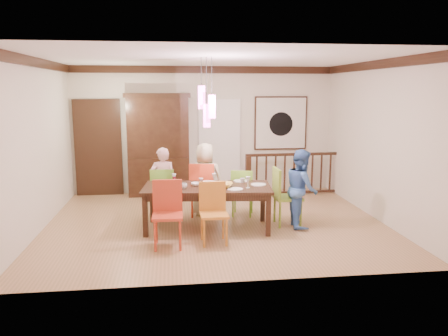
{
  "coord_description": "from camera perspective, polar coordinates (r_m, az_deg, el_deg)",
  "views": [
    {
      "loc": [
        -0.76,
        -7.58,
        2.37
      ],
      "look_at": [
        0.16,
        0.06,
        0.99
      ],
      "focal_mm": 35.0,
      "sensor_mm": 36.0,
      "label": 1
    }
  ],
  "objects": [
    {
      "name": "chair_far_mid",
      "position": [
        8.29,
        -2.77,
        -2.24
      ],
      "size": [
        0.54,
        0.54,
        1.03
      ],
      "rotation": [
        0.0,
        0.0,
        2.97
      ],
      "color": "#F14B24",
      "rests_on": "floor"
    },
    {
      "name": "small_bowl",
      "position": [
        7.5,
        -3.67,
        -2.13
      ],
      "size": [
        0.2,
        0.2,
        0.05
      ],
      "primitive_type": "imported",
      "rotation": [
        0.0,
        0.0,
        -0.14
      ],
      "color": "white",
      "rests_on": "dining_table"
    },
    {
      "name": "pendant_cluster",
      "position": [
        7.28,
        -2.29,
        8.08
      ],
      "size": [
        0.27,
        0.21,
        1.14
      ],
      "color": "#FF4CC1",
      "rests_on": "ceiling"
    },
    {
      "name": "chair_near_left",
      "position": [
        6.68,
        -7.4,
        -5.5
      ],
      "size": [
        0.46,
        0.46,
        1.01
      ],
      "rotation": [
        0.0,
        0.0,
        -0.02
      ],
      "color": "#AC351D",
      "rests_on": "floor"
    },
    {
      "name": "balustrade",
      "position": [
        10.1,
        9.12,
        -0.64
      ],
      "size": [
        2.27,
        0.15,
        0.96
      ],
      "rotation": [
        0.0,
        0.0,
        0.03
      ],
      "color": "black",
      "rests_on": "floor"
    },
    {
      "name": "plate_far_right",
      "position": [
        7.86,
        2.18,
        -1.69
      ],
      "size": [
        0.26,
        0.26,
        0.01
      ],
      "primitive_type": "cylinder",
      "color": "white",
      "rests_on": "dining_table"
    },
    {
      "name": "chair_near_mid",
      "position": [
        6.8,
        -1.33,
        -5.45
      ],
      "size": [
        0.44,
        0.44,
        0.95
      ],
      "rotation": [
        0.0,
        0.0,
        0.03
      ],
      "color": "#BC7223",
      "rests_on": "floor"
    },
    {
      "name": "painting",
      "position": [
        10.39,
        7.41,
        5.83
      ],
      "size": [
        1.25,
        0.06,
        1.25
      ],
      "color": "black",
      "rests_on": "wall_back"
    },
    {
      "name": "panel_door",
      "position": [
        10.25,
        -16.07,
        2.36
      ],
      "size": [
        1.04,
        0.07,
        2.24
      ],
      "primitive_type": "cube",
      "color": "black",
      "rests_on": "wall_back"
    },
    {
      "name": "wall_right",
      "position": [
        8.51,
        19.4,
        3.38
      ],
      "size": [
        0.0,
        5.0,
        5.0
      ],
      "primitive_type": "plane",
      "rotation": [
        1.57,
        0.0,
        -1.57
      ],
      "color": "beige",
      "rests_on": "floor"
    },
    {
      "name": "plate_near_mid",
      "position": [
        7.21,
        1.45,
        -2.78
      ],
      "size": [
        0.26,
        0.26,
        0.01
      ],
      "primitive_type": "cylinder",
      "color": "white",
      "rests_on": "dining_table"
    },
    {
      "name": "white_doorway",
      "position": [
        10.19,
        -0.6,
        2.72
      ],
      "size": [
        0.97,
        0.05,
        2.22
      ],
      "primitive_type": "cube",
      "color": "silver",
      "rests_on": "wall_back"
    },
    {
      "name": "person_end_right",
      "position": [
        7.72,
        10.09,
        -2.62
      ],
      "size": [
        0.56,
        0.7,
        1.37
      ],
      "primitive_type": "imported",
      "rotation": [
        0.0,
        0.0,
        1.5
      ],
      "color": "#4270B9",
      "rests_on": "floor"
    },
    {
      "name": "china_hutch",
      "position": [
        9.95,
        -8.55,
        3.04
      ],
      "size": [
        1.46,
        0.46,
        2.3
      ],
      "color": "black",
      "rests_on": "floor"
    },
    {
      "name": "floor",
      "position": [
        7.98,
        -1.13,
        -7.13
      ],
      "size": [
        6.0,
        6.0,
        0.0
      ],
      "primitive_type": "plane",
      "color": "#987649",
      "rests_on": "ground"
    },
    {
      "name": "wall_back",
      "position": [
        10.15,
        -2.59,
        4.95
      ],
      "size": [
        6.0,
        0.0,
        6.0
      ],
      "primitive_type": "plane",
      "rotation": [
        1.57,
        0.0,
        0.0
      ],
      "color": "beige",
      "rests_on": "floor"
    },
    {
      "name": "chair_far_right",
      "position": [
        8.31,
        2.45,
        -2.74
      ],
      "size": [
        0.5,
        0.5,
        0.9
      ],
      "rotation": [
        0.0,
        0.0,
        2.87
      ],
      "color": "#75B92F",
      "rests_on": "floor"
    },
    {
      "name": "crown_molding",
      "position": [
        7.63,
        -1.21,
        13.54
      ],
      "size": [
        6.0,
        5.0,
        0.16
      ],
      "primitive_type": null,
      "color": "black",
      "rests_on": "wall_back"
    },
    {
      "name": "cup_left",
      "position": [
        7.28,
        -5.32,
        -2.37
      ],
      "size": [
        0.16,
        0.16,
        0.09
      ],
      "primitive_type": "imported",
      "rotation": [
        0.0,
        0.0,
        -0.42
      ],
      "color": "silver",
      "rests_on": "dining_table"
    },
    {
      "name": "chair_end_right",
      "position": [
        7.79,
        8.35,
        -3.19
      ],
      "size": [
        0.47,
        0.47,
        1.02
      ],
      "rotation": [
        0.0,
        0.0,
        1.58
      ],
      "color": "olive",
      "rests_on": "floor"
    },
    {
      "name": "napkin",
      "position": [
        7.11,
        -2.0,
        -2.96
      ],
      "size": [
        0.18,
        0.14,
        0.01
      ],
      "primitive_type": "cube",
      "color": "#D83359",
      "rests_on": "dining_table"
    },
    {
      "name": "cup_right",
      "position": [
        7.73,
        2.45,
        -1.63
      ],
      "size": [
        0.09,
        0.09,
        0.08
      ],
      "primitive_type": "imported",
      "rotation": [
        0.0,
        0.0,
        -0.0
      ],
      "color": "silver",
      "rests_on": "dining_table"
    },
    {
      "name": "plate_end_right",
      "position": [
        7.57,
        4.53,
        -2.17
      ],
      "size": [
        0.26,
        0.26,
        0.01
      ],
      "primitive_type": "cylinder",
      "color": "white",
      "rests_on": "dining_table"
    },
    {
      "name": "wine_glass_b",
      "position": [
        7.59,
        -1.31,
        -1.43
      ],
      "size": [
        0.08,
        0.08,
        0.19
      ],
      "primitive_type": null,
      "color": "silver",
      "rests_on": "dining_table"
    },
    {
      "name": "person_far_mid",
      "position": [
        8.29,
        -2.47,
        -1.49
      ],
      "size": [
        0.72,
        0.51,
        1.39
      ],
      "primitive_type": "imported",
      "rotation": [
        0.0,
        0.0,
        3.03
      ],
      "color": "beige",
      "rests_on": "floor"
    },
    {
      "name": "wine_glass_d",
      "position": [
        7.32,
        3.15,
        -1.88
      ],
      "size": [
        0.08,
        0.08,
        0.19
      ],
      "primitive_type": null,
      "color": "silver",
      "rests_on": "dining_table"
    },
    {
      "name": "person_far_left",
      "position": [
        8.23,
        -7.97,
        -1.9
      ],
      "size": [
        0.49,
        0.32,
        1.33
      ],
      "primitive_type": "imported",
      "rotation": [
        0.0,
        0.0,
        3.14
      ],
      "color": "beige",
      "rests_on": "floor"
    },
    {
      "name": "chair_far_left",
      "position": [
        8.25,
        -7.99,
        -2.74
      ],
      "size": [
        0.45,
        0.45,
        0.95
      ],
      "rotation": [
        0.0,
        0.0,
        3.1
      ],
      "color": "#629E2B",
      "rests_on": "floor"
    },
    {
      "name": "wall_left",
      "position": [
        7.95,
        -23.23,
        2.69
      ],
      "size": [
        0.0,
        5.0,
        5.0
      ],
      "primitive_type": "plane",
      "rotation": [
        1.57,
        0.0,
        1.57
      ],
      "color": "beige",
      "rests_on": "floor"
    },
    {
      "name": "ceiling",
      "position": [
        7.63,
        -1.21,
        14.14
      ],
      "size": [
        6.0,
        6.0,
        0.0
      ],
      "primitive_type": "plane",
      "rotation": [
        3.14,
        0.0,
        0.0
      ],
      "color": "white",
      "rests_on": "wall_back"
    },
    {
      "name": "dining_table",
      "position": [
        7.47,
        -2.21,
        -3.01
      ],
      "size": [
        2.25,
        1.19,
        0.75
      ],
      "rotation": [
        0.0,
        0.0,
        -0.1
      ],
      "color": "black",
      "rests_on": "floor"
    },
    {
      "name": "wine_glass_c",
      "position": [
        7.2,
        -2.99,
        -2.08
      ],
      "size": [
        0.08,
        0.08,
        0.19
      ],
      "primitive_type": null,
      "color": "#590C19",
      "rests_on": "dining_table"
    },
    {
      "name": "plate_near_left",
      "position": [
        7.13,
        -8.19,
        -3.02
      ],
      "size": [
        0.26,
        0.26,
        0.01
      ],
      "primitive_type": "cylinder",
      "color": "white",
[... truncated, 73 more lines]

